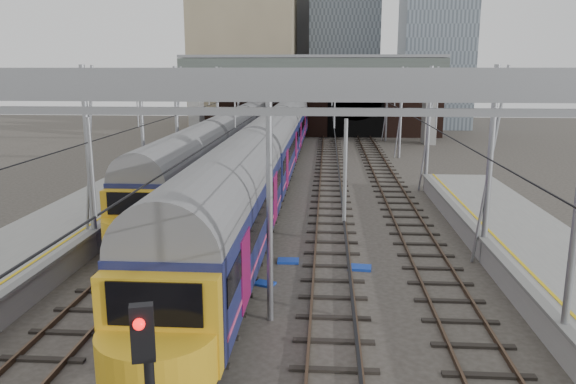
{
  "coord_description": "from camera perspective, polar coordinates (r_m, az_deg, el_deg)",
  "views": [
    {
      "loc": [
        1.71,
        -14.52,
        7.84
      ],
      "look_at": [
        -0.0,
        10.09,
        2.4
      ],
      "focal_mm": 35.0,
      "sensor_mm": 36.0,
      "label": 1
    }
  ],
  "objects": [
    {
      "name": "overbridge",
      "position": [
        60.55,
        2.42,
        11.88
      ],
      "size": [
        28.0,
        3.0,
        9.25
      ],
      "color": "gray",
      "rests_on": "ground"
    },
    {
      "name": "overhead_line",
      "position": [
        36.07,
        1.28,
        10.41
      ],
      "size": [
        16.8,
        80.0,
        8.0
      ],
      "color": "gray",
      "rests_on": "ground"
    },
    {
      "name": "equip_cover_c",
      "position": [
        22.81,
        7.28,
        -7.63
      ],
      "size": [
        0.98,
        0.74,
        0.11
      ],
      "primitive_type": "cube",
      "rotation": [
        0.0,
        0.0,
        -0.1
      ],
      "color": "#1639A9",
      "rests_on": "ground"
    },
    {
      "name": "train_second",
      "position": [
        44.75,
        -6.0,
        5.34
      ],
      "size": [
        2.61,
        45.26,
        4.55
      ],
      "color": "black",
      "rests_on": "ground"
    },
    {
      "name": "retaining_wall",
      "position": [
        66.54,
        3.76,
        9.38
      ],
      "size": [
        28.0,
        2.75,
        9.0
      ],
      "color": "black",
      "rests_on": "ground"
    },
    {
      "name": "ground",
      "position": [
        16.59,
        -2.51,
        -15.77
      ],
      "size": [
        160.0,
        160.0,
        0.0
      ],
      "primitive_type": "plane",
      "color": "#38332D",
      "rests_on": "ground"
    },
    {
      "name": "tracks",
      "position": [
        30.59,
        0.64,
        -2.38
      ],
      "size": [
        14.4,
        80.0,
        0.22
      ],
      "color": "#4C3828",
      "rests_on": "ground"
    },
    {
      "name": "equip_cover_b",
      "position": [
        23.39,
        0.02,
        -7.01
      ],
      "size": [
        0.89,
        0.64,
        0.1
      ],
      "primitive_type": "cube",
      "rotation": [
        0.0,
        0.0,
        0.02
      ],
      "color": "#1639A9",
      "rests_on": "ground"
    },
    {
      "name": "train_main",
      "position": [
        45.31,
        -0.74,
        5.73
      ],
      "size": [
        2.91,
        67.24,
        4.97
      ],
      "color": "black",
      "rests_on": "ground"
    },
    {
      "name": "equip_cover_a",
      "position": [
        21.08,
        -2.38,
        -9.28
      ],
      "size": [
        0.86,
        0.74,
        0.09
      ],
      "primitive_type": "cube",
      "rotation": [
        0.0,
        0.0,
        -0.37
      ],
      "color": "#1639A9",
      "rests_on": "ground"
    },
    {
      "name": "city_skyline",
      "position": [
        85.51,
        4.9,
        18.6
      ],
      "size": [
        37.5,
        27.5,
        60.0
      ],
      "color": "tan",
      "rests_on": "ground"
    }
  ]
}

